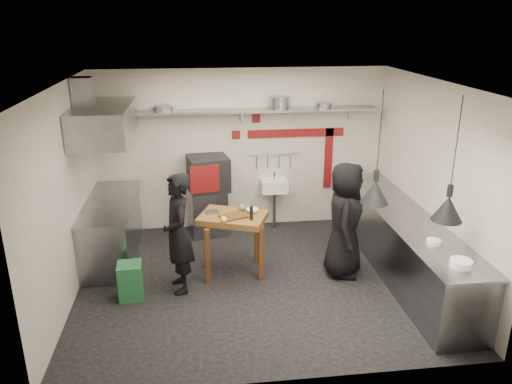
{
  "coord_description": "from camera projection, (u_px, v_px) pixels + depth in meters",
  "views": [
    {
      "loc": [
        -0.79,
        -6.3,
        3.61
      ],
      "look_at": [
        0.03,
        0.3,
        1.25
      ],
      "focal_mm": 35.0,
      "sensor_mm": 36.0,
      "label": 1
    }
  ],
  "objects": [
    {
      "name": "hood_duct",
      "position": [
        83.0,
        95.0,
        7.05
      ],
      "size": [
        0.28,
        0.28,
        0.5
      ],
      "primitive_type": "cube",
      "color": "slate",
      "rests_on": "ceiling"
    },
    {
      "name": "wall_right",
      "position": [
        433.0,
        182.0,
        7.01
      ],
      "size": [
        0.04,
        4.2,
        2.8
      ],
      "primitive_type": "cube",
      "color": "silver",
      "rests_on": "floor"
    },
    {
      "name": "floor",
      "position": [
        257.0,
        281.0,
        7.19
      ],
      "size": [
        5.0,
        5.0,
        0.0
      ],
      "primitive_type": "plane",
      "color": "black",
      "rests_on": "ground"
    },
    {
      "name": "red_tile_b",
      "position": [
        236.0,
        135.0,
        8.56
      ],
      "size": [
        0.14,
        0.02,
        0.14
      ],
      "primitive_type": "cube",
      "color": "maroon",
      "rests_on": "wall_back"
    },
    {
      "name": "counter_left_top",
      "position": [
        109.0,
        203.0,
        7.62
      ],
      "size": [
        0.76,
        2.0,
        0.03
      ],
      "primitive_type": "cube",
      "color": "slate",
      "rests_on": "counter_left"
    },
    {
      "name": "veg_ball",
      "position": [
        242.0,
        208.0,
        7.26
      ],
      "size": [
        0.12,
        0.12,
        0.1
      ],
      "primitive_type": "sphere",
      "rotation": [
        0.0,
        0.0,
        0.2
      ],
      "color": "#4F883D",
      "rests_on": "prep_table"
    },
    {
      "name": "red_band_horiz",
      "position": [
        296.0,
        133.0,
        8.68
      ],
      "size": [
        1.7,
        0.02,
        0.14
      ],
      "primitive_type": "cube",
      "color": "maroon",
      "rests_on": "wall_back"
    },
    {
      "name": "red_band_vert",
      "position": [
        328.0,
        158.0,
        8.91
      ],
      "size": [
        0.14,
        0.02,
        1.1
      ],
      "primitive_type": "cube",
      "color": "maroon",
      "rests_on": "wall_back"
    },
    {
      "name": "oven_door",
      "position": [
        205.0,
        179.0,
        8.13
      ],
      "size": [
        0.47,
        0.11,
        0.46
      ],
      "primitive_type": "cube",
      "rotation": [
        0.0,
        0.0,
        0.18
      ],
      "color": "maroon",
      "rests_on": "combi_oven"
    },
    {
      "name": "small_bowl_right",
      "position": [
        434.0,
        242.0,
        6.2
      ],
      "size": [
        0.23,
        0.23,
        0.05
      ],
      "primitive_type": "cylinder",
      "rotation": [
        0.0,
        0.0,
        0.3
      ],
      "color": "white",
      "rests_on": "counter_right_top"
    },
    {
      "name": "pan_right",
      "position": [
        324.0,
        105.0,
        8.42
      ],
      "size": [
        0.32,
        0.32,
        0.08
      ],
      "primitive_type": "cylinder",
      "rotation": [
        0.0,
        0.0,
        0.25
      ],
      "color": "slate",
      "rests_on": "back_shelf"
    },
    {
      "name": "pan_mid_left",
      "position": [
        166.0,
        109.0,
        8.11
      ],
      "size": [
        0.29,
        0.29,
        0.07
      ],
      "primitive_type": "cylinder",
      "rotation": [
        0.0,
        0.0,
        0.18
      ],
      "color": "slate",
      "rests_on": "back_shelf"
    },
    {
      "name": "lemon_b",
      "position": [
        224.0,
        219.0,
        6.87
      ],
      "size": [
        0.11,
        0.11,
        0.08
      ],
      "primitive_type": "sphere",
      "rotation": [
        0.0,
        0.0,
        0.33
      ],
      "color": "#FFFB1E",
      "rests_on": "prep_table"
    },
    {
      "name": "wall_front",
      "position": [
        284.0,
        261.0,
        4.76
      ],
      "size": [
        5.0,
        0.04,
        2.8
      ],
      "primitive_type": "cube",
      "color": "silver",
      "rests_on": "floor"
    },
    {
      "name": "counter_left",
      "position": [
        112.0,
        230.0,
        7.77
      ],
      "size": [
        0.7,
        1.9,
        0.9
      ],
      "primitive_type": "cube",
      "color": "slate",
      "rests_on": "floor"
    },
    {
      "name": "red_tile_a",
      "position": [
        256.0,
        119.0,
        8.51
      ],
      "size": [
        0.14,
        0.02,
        0.14
      ],
      "primitive_type": "cube",
      "color": "maroon",
      "rests_on": "wall_back"
    },
    {
      "name": "utensil_rail",
      "position": [
        273.0,
        154.0,
        8.74
      ],
      "size": [
        0.9,
        0.02,
        0.02
      ],
      "primitive_type": "cylinder",
      "rotation": [
        0.0,
        1.57,
        0.0
      ],
      "color": "slate",
      "rests_on": "wall_back"
    },
    {
      "name": "oven_glass",
      "position": [
        209.0,
        179.0,
        8.14
      ],
      "size": [
        0.32,
        0.07,
        0.34
      ],
      "primitive_type": "cube",
      "rotation": [
        0.0,
        0.0,
        0.18
      ],
      "color": "black",
      "rests_on": "oven_door"
    },
    {
      "name": "stock_pot",
      "position": [
        280.0,
        103.0,
        8.31
      ],
      "size": [
        0.34,
        0.34,
        0.2
      ],
      "primitive_type": "cylinder",
      "rotation": [
        0.0,
        0.0,
        0.08
      ],
      "color": "slate",
      "rests_on": "back_shelf"
    },
    {
      "name": "chef_left",
      "position": [
        178.0,
        234.0,
        6.7
      ],
      "size": [
        0.51,
        0.68,
        1.68
      ],
      "primitive_type": "imported",
      "rotation": [
        0.0,
        0.0,
        -1.37
      ],
      "color": "black",
      "rests_on": "floor"
    },
    {
      "name": "shelf_bracket_right",
      "position": [
        350.0,
        112.0,
        8.67
      ],
      "size": [
        0.04,
        0.06,
        0.24
      ],
      "primitive_type": "cube",
      "color": "slate",
      "rests_on": "wall_back"
    },
    {
      "name": "bowl",
      "position": [
        252.0,
        210.0,
        7.22
      ],
      "size": [
        0.22,
        0.22,
        0.06
      ],
      "primitive_type": "imported",
      "rotation": [
        0.0,
        0.0,
        0.25
      ],
      "color": "white",
      "rests_on": "prep_table"
    },
    {
      "name": "shelf_bracket_left",
      "position": [
        127.0,
        118.0,
        8.23
      ],
      "size": [
        0.04,
        0.06,
        0.24
      ],
      "primitive_type": "cube",
      "color": "slate",
      "rests_on": "wall_back"
    },
    {
      "name": "sink_tap",
      "position": [
        274.0,
        176.0,
        8.73
      ],
      "size": [
        0.03,
        0.03,
        0.14
      ],
      "primitive_type": "cylinder",
      "color": "slate",
      "rests_on": "hand_sink"
    },
    {
      "name": "green_bin",
      "position": [
        130.0,
        281.0,
        6.69
      ],
      "size": [
        0.34,
        0.34,
        0.5
      ],
      "primitive_type": "cube",
      "rotation": [
        0.0,
        0.0,
        0.06
      ],
      "color": "#1F6137",
      "rests_on": "floor"
    },
    {
      "name": "wall_left",
      "position": [
        65.0,
        197.0,
        6.43
      ],
      "size": [
        0.04,
        4.2,
        2.8
      ],
      "primitive_type": "cube",
      "color": "silver",
      "rests_on": "floor"
    },
    {
      "name": "combi_oven",
      "position": [
        208.0,
        173.0,
        8.44
      ],
      "size": [
        0.75,
        0.71,
        0.58
      ],
      "primitive_type": "cube",
      "rotation": [
        0.0,
        0.0,
        0.18
      ],
      "color": "black",
      "rests_on": "oven_stand"
    },
    {
      "name": "extractor_hood",
      "position": [
        104.0,
        123.0,
        7.21
      ],
      "size": [
        0.78,
        1.6,
        0.5
      ],
      "primitive_type": "cube",
      "color": "slate",
      "rests_on": "ceiling"
    },
    {
      "name": "prep_table",
      "position": [
        233.0,
        244.0,
        7.28
      ],
      "size": [
        1.09,
        0.93,
        0.92
      ],
      "primitive_type": null,
      "rotation": [
        0.0,
        0.0,
        -0.37
      ],
      "color": "brown",
      "rests_on": "floor"
    },
    {
      "name": "hand_sink",
      "position": [
        274.0,
        186.0,
        8.79
      ],
      "size": [
        0.46,
        0.34,
        0.22
      ],
      "primitive_type": "cube",
      "color": "white",
      "rests_on": "wall_back"
    },
    {
      "name": "lemon_a",
      "position": [
        223.0,
        219.0,
        6.89
      ],
      "size": [
        0.09,
        0.09,
        0.08
      ],
      "primitive_type": "sphere",
      "rotation": [
        0.0,
        0.0,
        0.17
      ],
      "color": "#FFFB1E",
      "rests_on": "prep_table"
    },
    {
      "name": "counter_right",
      "position": [
        403.0,
        245.0,
        7.29
      ],
      "size": [
        0.7,
        3.8,
        0.9
      ],
      "primitive_type": "cube",
      "color": "slate",
      "rests_on": "floor"
    },
    {
      "name": "sink_drain",
      "position": [
        274.0,
        210.0,
        8.9
      ],
      "size": [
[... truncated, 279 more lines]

